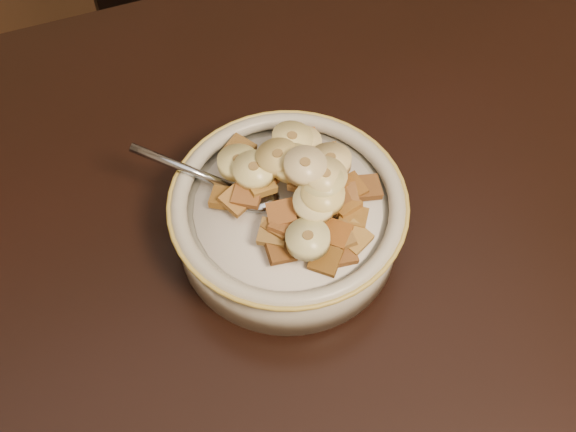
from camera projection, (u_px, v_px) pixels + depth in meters
name	position (u px, v px, depth m)	size (l,w,h in m)	color
table	(420.00, 374.00, 0.53)	(1.40, 0.90, 0.04)	black
chair	(260.00, 70.00, 1.09)	(0.40, 0.40, 0.90)	black
cereal_bowl	(288.00, 223.00, 0.55)	(0.17, 0.17, 0.04)	#B1AB96
milk	(288.00, 208.00, 0.54)	(0.14, 0.14, 0.00)	beige
spoon	(253.00, 195.00, 0.54)	(0.03, 0.04, 0.01)	#9CA7B9
cereal_square_0	(301.00, 171.00, 0.53)	(0.02, 0.02, 0.01)	brown
cereal_square_1	(336.00, 234.00, 0.51)	(0.02, 0.02, 0.01)	#8F4A17
cereal_square_2	(350.00, 188.00, 0.54)	(0.02, 0.02, 0.01)	brown
cereal_square_3	(263.00, 179.00, 0.53)	(0.02, 0.02, 0.01)	brown
cereal_square_4	(280.00, 225.00, 0.51)	(0.02, 0.02, 0.01)	brown
cereal_square_5	(225.00, 197.00, 0.53)	(0.02, 0.02, 0.01)	brown
cereal_square_6	(343.00, 189.00, 0.54)	(0.02, 0.02, 0.01)	brown
cereal_square_7	(339.00, 199.00, 0.53)	(0.02, 0.02, 0.01)	brown
cereal_square_8	(237.00, 200.00, 0.53)	(0.02, 0.02, 0.01)	olive
cereal_square_9	(273.00, 233.00, 0.51)	(0.02, 0.02, 0.01)	olive
cereal_square_10	(339.00, 238.00, 0.51)	(0.02, 0.02, 0.01)	olive
cereal_square_11	(345.00, 198.00, 0.53)	(0.02, 0.02, 0.01)	#9D6B36
cereal_square_12	(325.00, 156.00, 0.55)	(0.02, 0.02, 0.01)	brown
cereal_square_13	(341.00, 253.00, 0.51)	(0.02, 0.02, 0.01)	brown
cereal_square_14	(309.00, 169.00, 0.54)	(0.02, 0.02, 0.01)	brown
cereal_square_15	(353.00, 217.00, 0.52)	(0.02, 0.02, 0.01)	olive
cereal_square_16	(305.00, 141.00, 0.56)	(0.02, 0.02, 0.01)	#925E30
cereal_square_17	(336.00, 181.00, 0.54)	(0.02, 0.02, 0.01)	brown
cereal_square_18	(281.00, 249.00, 0.50)	(0.02, 0.02, 0.01)	brown
cereal_square_19	(239.00, 150.00, 0.56)	(0.02, 0.02, 0.01)	brown
cereal_square_20	(248.00, 194.00, 0.52)	(0.02, 0.02, 0.01)	brown
cereal_square_21	(281.00, 214.00, 0.51)	(0.02, 0.02, 0.01)	brown
cereal_square_22	(344.00, 204.00, 0.53)	(0.02, 0.02, 0.01)	brown
cereal_square_23	(305.00, 181.00, 0.52)	(0.02, 0.02, 0.01)	olive
cereal_square_24	(325.00, 260.00, 0.50)	(0.02, 0.02, 0.01)	brown
cereal_square_25	(286.00, 225.00, 0.51)	(0.02, 0.02, 0.01)	brown
cereal_square_26	(259.00, 185.00, 0.53)	(0.02, 0.02, 0.01)	olive
cereal_square_27	(355.00, 238.00, 0.51)	(0.02, 0.02, 0.01)	olive
cereal_square_28	(367.00, 188.00, 0.54)	(0.02, 0.02, 0.01)	brown
banana_slice_0	(292.00, 163.00, 0.52)	(0.03, 0.03, 0.01)	beige
banana_slice_1	(278.00, 158.00, 0.53)	(0.03, 0.03, 0.01)	tan
banana_slice_2	(292.00, 140.00, 0.54)	(0.03, 0.03, 0.01)	#EFD581
banana_slice_3	(302.00, 145.00, 0.55)	(0.03, 0.03, 0.01)	#FEDC94
banana_slice_4	(308.00, 239.00, 0.50)	(0.03, 0.03, 0.01)	#CAC281
banana_slice_5	(330.00, 161.00, 0.53)	(0.03, 0.03, 0.01)	beige
banana_slice_6	(238.00, 163.00, 0.54)	(0.03, 0.03, 0.01)	#F3E797
banana_slice_7	(323.00, 196.00, 0.51)	(0.03, 0.03, 0.01)	#E6CC74
banana_slice_8	(305.00, 166.00, 0.51)	(0.03, 0.03, 0.01)	beige
banana_slice_9	(254.00, 170.00, 0.53)	(0.03, 0.03, 0.01)	#FFF096
banana_slice_10	(322.00, 183.00, 0.51)	(0.03, 0.03, 0.01)	tan
banana_slice_11	(325.00, 177.00, 0.51)	(0.03, 0.03, 0.01)	#E7CB7B
banana_slice_12	(315.00, 202.00, 0.51)	(0.03, 0.03, 0.01)	#FDE6A4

